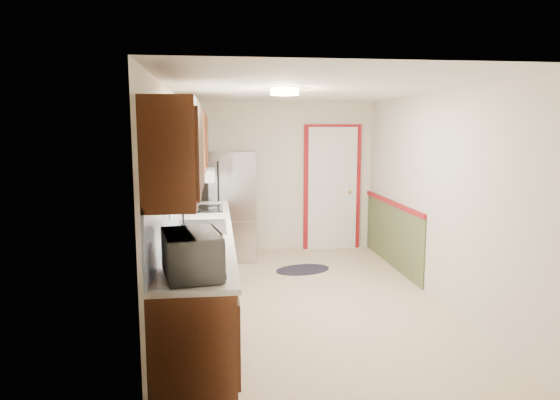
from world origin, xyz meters
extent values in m
cube|color=#CCB090|center=(0.00, 0.00, 0.00)|extent=(3.20, 5.20, 0.12)
cube|color=white|center=(0.00, 0.00, 2.40)|extent=(3.20, 5.20, 0.12)
cube|color=beige|center=(0.00, 2.50, 1.20)|extent=(3.20, 0.10, 2.40)
cube|color=beige|center=(0.00, -2.50, 1.20)|extent=(3.20, 0.10, 2.40)
cube|color=beige|center=(-1.50, 0.00, 1.20)|extent=(0.10, 5.20, 2.40)
cube|color=beige|center=(1.50, 0.00, 1.20)|extent=(0.10, 5.20, 2.40)
cube|color=#3C1C0D|center=(-1.20, -0.30, 0.45)|extent=(0.60, 4.00, 0.90)
cube|color=silver|center=(-1.19, -0.30, 0.92)|extent=(0.63, 4.00, 0.04)
cube|color=#6191EC|center=(-1.49, -0.30, 1.22)|extent=(0.02, 4.00, 0.55)
cube|color=#3C1C0D|center=(-1.32, -1.60, 1.83)|extent=(0.35, 1.40, 0.75)
cube|color=#3C1C0D|center=(-1.32, 1.10, 1.83)|extent=(0.35, 1.20, 0.75)
cube|color=white|center=(-1.49, -0.20, 1.62)|extent=(0.02, 1.00, 0.90)
cube|color=#C75C25|center=(-1.44, -0.20, 1.97)|extent=(0.05, 1.12, 0.24)
cube|color=#B7B7BC|center=(-1.19, -0.20, 0.95)|extent=(0.52, 0.82, 0.02)
cube|color=white|center=(-1.27, 1.15, 1.38)|extent=(0.45, 0.60, 0.15)
cube|color=maroon|center=(0.85, 2.47, 1.00)|extent=(0.94, 0.05, 2.08)
cube|color=white|center=(0.85, 2.44, 1.00)|extent=(0.80, 0.04, 2.00)
cube|color=#4D5831|center=(1.49, 1.35, 0.45)|extent=(0.02, 2.30, 0.90)
cube|color=maroon|center=(1.48, 1.35, 0.92)|extent=(0.04, 2.30, 0.06)
cylinder|color=#FFD88C|center=(-0.30, -0.20, 2.36)|extent=(0.30, 0.30, 0.06)
imported|color=white|center=(-1.20, -1.95, 1.13)|extent=(0.42, 0.62, 0.39)
cube|color=#B7B7BC|center=(-0.77, 2.05, 0.82)|extent=(0.74, 0.70, 1.64)
cylinder|color=black|center=(-1.00, 1.69, 0.74)|extent=(0.02, 0.02, 1.15)
ellipsoid|color=black|center=(0.16, 1.26, 0.01)|extent=(0.90, 0.71, 0.01)
cube|color=black|center=(-1.19, 1.00, 0.95)|extent=(0.48, 0.58, 0.02)
camera|label=1|loc=(-1.02, -5.46, 2.00)|focal=32.00mm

